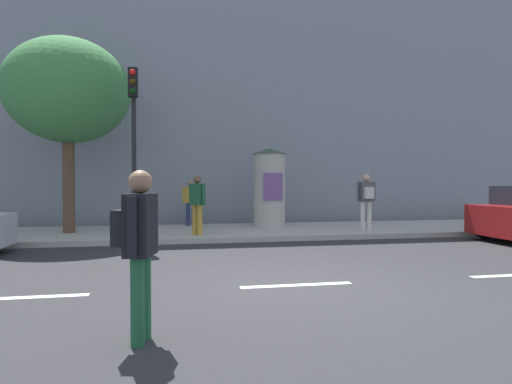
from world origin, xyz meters
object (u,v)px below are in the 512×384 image
traffic_light (133,125)px  pedestrian_in_red_top (139,239)px  pedestrian_in_dark_shirt (191,199)px  pedestrian_with_backpack (197,200)px  pedestrian_with_bag (366,196)px  poster_column (269,187)px  street_tree (68,92)px

traffic_light → pedestrian_in_red_top: 7.62m
pedestrian_in_dark_shirt → pedestrian_with_backpack: bearing=-88.4°
pedestrian_with_bag → pedestrian_with_backpack: bearing=-175.6°
poster_column → pedestrian_with_bag: size_ratio=1.52×
pedestrian_with_bag → traffic_light: bearing=-172.5°
pedestrian_in_red_top → pedestrian_with_bag: bearing=52.5°
street_tree → pedestrian_in_red_top: 10.01m
street_tree → pedestrian_in_red_top: bearing=-73.4°
traffic_light → pedestrian_with_backpack: (1.68, 0.51, -2.01)m
poster_column → pedestrian_with_backpack: size_ratio=1.57×
street_tree → pedestrian_in_dark_shirt: 5.04m
pedestrian_in_red_top → pedestrian_with_backpack: (0.99, 7.81, 0.09)m
poster_column → traffic_light: bearing=-149.9°
pedestrian_in_dark_shirt → pedestrian_with_bag: size_ratio=0.89×
traffic_light → street_tree: street_tree is taller
pedestrian_with_backpack → pedestrian_with_bag: bearing=4.4°
poster_column → street_tree: (-6.21, -0.66, 2.81)m
pedestrian_in_dark_shirt → traffic_light: bearing=-117.1°
street_tree → pedestrian_in_red_top: street_tree is taller
poster_column → street_tree: 6.85m
pedestrian_in_red_top → pedestrian_in_dark_shirt: pedestrian_in_red_top is taller
traffic_light → poster_column: size_ratio=1.69×
pedestrian_with_backpack → pedestrian_with_bag: 5.32m
pedestrian_with_backpack → pedestrian_with_bag: pedestrian_with_bag is taller
poster_column → pedestrian_in_red_top: bearing=-109.8°
pedestrian_in_red_top → pedestrian_with_backpack: pedestrian_with_backpack is taller
traffic_light → pedestrian_in_dark_shirt: (1.61, 3.15, -2.07)m
pedestrian_in_dark_shirt → pedestrian_with_bag: pedestrian_with_bag is taller
poster_column → street_tree: street_tree is taller
pedestrian_in_red_top → traffic_light: bearing=95.4°
poster_column → pedestrian_with_bag: poster_column is taller
traffic_light → pedestrian_in_dark_shirt: size_ratio=2.88×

